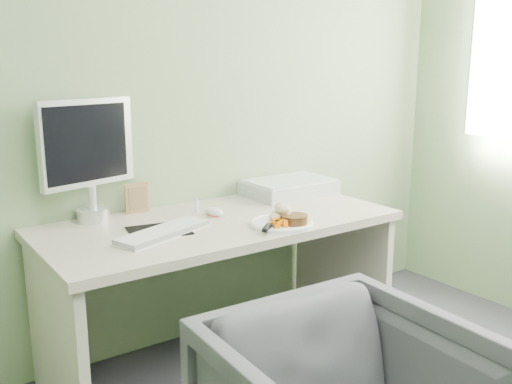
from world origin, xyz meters
TOP-DOWN VIEW (x-y plane):
  - wall_back at (0.00, 2.00)m, footprint 3.50×0.00m
  - desk at (0.00, 1.62)m, footprint 1.60×0.75m
  - plate at (0.18, 1.39)m, footprint 0.28×0.28m
  - steak at (0.21, 1.34)m, footprint 0.15×0.15m
  - potato_pile at (0.21, 1.43)m, footprint 0.16×0.14m
  - carrot_heap at (0.13, 1.34)m, footprint 0.08×0.07m
  - steak_knife at (0.08, 1.35)m, footprint 0.20×0.17m
  - mousepad at (-0.30, 1.62)m, footprint 0.28×0.26m
  - keyboard at (-0.32, 1.55)m, footprint 0.46×0.27m
  - computer_mouse at (0.02, 1.69)m, footprint 0.07×0.12m
  - photo_frame at (-0.26, 1.95)m, footprint 0.11×0.02m
  - eyedrop_bottle at (-0.02, 1.81)m, footprint 0.03×0.03m
  - scanner at (0.57, 1.84)m, footprint 0.47×0.31m
  - monitor at (-0.48, 1.94)m, footprint 0.45×0.17m

SIDE VIEW (x-z plane):
  - desk at x=0.00m, z-range 0.18..0.91m
  - mousepad at x=-0.30m, z-range 0.73..0.73m
  - plate at x=0.18m, z-range 0.73..0.74m
  - keyboard at x=-0.32m, z-range 0.74..0.76m
  - computer_mouse at x=0.02m, z-range 0.73..0.77m
  - steak_knife at x=0.08m, z-range 0.75..0.77m
  - steak at x=0.21m, z-range 0.74..0.78m
  - eyedrop_bottle at x=-0.02m, z-range 0.73..0.80m
  - scanner at x=0.57m, z-range 0.73..0.80m
  - carrot_heap at x=0.13m, z-range 0.74..0.79m
  - potato_pile at x=0.21m, z-range 0.74..0.81m
  - photo_frame at x=-0.26m, z-range 0.73..0.87m
  - monitor at x=-0.48m, z-range 0.76..1.31m
  - wall_back at x=0.00m, z-range -0.40..3.10m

